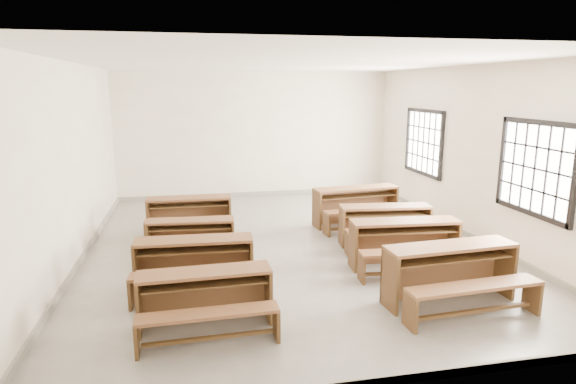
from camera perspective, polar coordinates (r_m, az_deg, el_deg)
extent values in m
plane|color=gray|center=(8.71, 0.00, -6.44)|extent=(8.50, 8.50, 0.00)
cube|color=silver|center=(8.26, 0.00, 14.91)|extent=(7.00, 8.50, 0.05)
cube|color=silver|center=(12.48, -3.88, 6.78)|extent=(7.00, 0.05, 3.20)
cube|color=silver|center=(4.36, 11.10, -3.94)|extent=(7.00, 0.05, 3.20)
cube|color=silver|center=(8.38, -24.02, 3.00)|extent=(0.05, 8.50, 3.20)
cube|color=silver|center=(9.64, 20.75, 4.36)|extent=(0.05, 8.50, 3.20)
cube|color=gray|center=(12.72, -3.78, -0.19)|extent=(7.00, 0.04, 0.10)
cube|color=gray|center=(5.01, 10.34, -21.23)|extent=(7.00, 0.04, 0.10)
cube|color=gray|center=(8.74, -23.16, -7.07)|extent=(0.04, 8.50, 0.10)
cube|color=gray|center=(9.96, 20.10, -4.50)|extent=(0.04, 8.50, 0.10)
cube|color=white|center=(8.19, 27.35, 2.49)|extent=(0.02, 1.50, 1.30)
cube|color=black|center=(8.10, 27.73, 7.30)|extent=(0.06, 1.62, 0.08)
cube|color=black|center=(8.30, 26.78, -2.20)|extent=(0.06, 1.62, 0.08)
cube|color=black|center=(7.58, 30.92, 1.43)|extent=(0.06, 0.08, 1.46)
cube|color=black|center=(8.80, 24.07, 3.39)|extent=(0.06, 0.08, 1.46)
cube|color=white|center=(11.19, 15.86, 5.70)|extent=(0.02, 1.50, 1.30)
cube|color=black|center=(11.13, 15.98, 9.22)|extent=(0.06, 1.62, 0.08)
cube|color=black|center=(11.28, 15.57, 2.22)|extent=(0.06, 1.62, 0.08)
cube|color=black|center=(10.49, 17.73, 5.16)|extent=(0.06, 0.08, 1.46)
cube|color=black|center=(11.89, 14.04, 6.16)|extent=(0.06, 0.08, 1.46)
cube|color=brown|center=(5.79, -9.88, -9.35)|extent=(1.57, 0.44, 0.04)
cube|color=brown|center=(6.09, -9.86, -11.82)|extent=(1.56, 0.09, 0.66)
cube|color=#4D321A|center=(5.95, -17.27, -12.84)|extent=(0.05, 0.39, 0.66)
cube|color=#4D321A|center=(6.01, -2.34, -11.98)|extent=(0.05, 0.39, 0.66)
cube|color=#4D321A|center=(5.83, -9.82, -10.67)|extent=(1.45, 0.34, 0.02)
cube|color=brown|center=(5.47, -9.45, -14.02)|extent=(1.57, 0.32, 0.04)
cube|color=#4D321A|center=(5.58, -17.50, -16.26)|extent=(0.05, 0.27, 0.37)
cube|color=#4D321A|center=(5.65, -1.38, -15.28)|extent=(0.05, 0.27, 0.37)
cube|color=#4D321A|center=(5.61, -9.34, -16.70)|extent=(1.44, 0.09, 0.04)
cube|color=brown|center=(6.87, -11.12, -5.60)|extent=(1.66, 0.50, 0.04)
cube|color=brown|center=(7.16, -10.93, -7.96)|extent=(1.64, 0.13, 0.70)
cube|color=#4D321A|center=(7.08, -17.52, -8.57)|extent=(0.06, 0.41, 0.70)
cube|color=#4D321A|center=(6.99, -4.39, -8.26)|extent=(0.06, 0.41, 0.70)
cube|color=#4D321A|center=(6.90, -11.08, -6.79)|extent=(1.53, 0.39, 0.02)
cube|color=brown|center=(6.50, -11.20, -9.53)|extent=(1.65, 0.37, 0.04)
cube|color=#4D321A|center=(6.68, -18.10, -11.32)|extent=(0.06, 0.29, 0.39)
cube|color=#4D321A|center=(6.59, -4.05, -11.04)|extent=(0.06, 0.29, 0.39)
cube|color=#4D321A|center=(6.62, -11.09, -11.99)|extent=(1.51, 0.13, 0.04)
cube|color=brown|center=(8.19, -11.47, -3.32)|extent=(1.46, 0.47, 0.04)
cube|color=brown|center=(8.44, -11.29, -5.14)|extent=(1.43, 0.15, 0.61)
cube|color=#4D321A|center=(8.37, -16.17, -5.54)|extent=(0.06, 0.36, 0.61)
cube|color=#4D321A|center=(8.26, -6.50, -5.37)|extent=(0.06, 0.36, 0.61)
cube|color=#4D321A|center=(8.21, -11.44, -4.20)|extent=(1.35, 0.37, 0.02)
cube|color=brown|center=(7.85, -11.62, -6.08)|extent=(1.45, 0.36, 0.04)
cube|color=#4D321A|center=(8.00, -16.61, -7.42)|extent=(0.06, 0.25, 0.34)
cube|color=#4D321A|center=(7.88, -6.45, -7.27)|extent=(0.06, 0.25, 0.34)
cube|color=#4D321A|center=(7.94, -11.54, -7.92)|extent=(1.33, 0.15, 0.04)
cube|color=brown|center=(9.50, -11.67, -0.71)|extent=(1.61, 0.44, 0.04)
cube|color=brown|center=(9.76, -11.56, -2.54)|extent=(1.60, 0.08, 0.68)
cube|color=#4D321A|center=(9.64, -16.23, -2.97)|extent=(0.05, 0.40, 0.68)
cube|color=#4D321A|center=(9.59, -6.91, -2.64)|extent=(0.05, 0.40, 0.68)
cube|color=#4D321A|center=(9.51, -11.64, -1.56)|extent=(1.49, 0.34, 0.02)
cube|color=brown|center=(9.10, -11.67, -3.24)|extent=(1.61, 0.32, 0.04)
cube|color=#4D321A|center=(9.21, -16.49, -4.67)|extent=(0.05, 0.28, 0.38)
cube|color=#4D321A|center=(9.16, -6.71, -4.33)|extent=(0.05, 0.28, 0.38)
cube|color=#4D321A|center=(9.18, -11.59, -5.05)|extent=(1.48, 0.09, 0.04)
cube|color=brown|center=(6.66, 18.76, -6.11)|extent=(1.79, 0.56, 0.04)
cube|color=brown|center=(6.94, 17.62, -8.75)|extent=(1.77, 0.16, 0.75)
cube|color=#4D321A|center=(6.37, 11.95, -10.35)|extent=(0.07, 0.44, 0.75)
cube|color=#4D321A|center=(7.29, 24.24, -8.28)|extent=(0.07, 0.44, 0.75)
cube|color=#4D321A|center=(6.69, 18.77, -7.42)|extent=(1.65, 0.44, 0.02)
cube|color=brown|center=(6.36, 21.29, -10.36)|extent=(1.78, 0.42, 0.04)
cube|color=#4D321A|center=(6.01, 14.28, -13.66)|extent=(0.06, 0.31, 0.42)
cube|color=#4D321A|center=(6.97, 26.96, -10.93)|extent=(0.06, 0.31, 0.42)
cube|color=#4D321A|center=(6.49, 21.05, -13.07)|extent=(1.63, 0.16, 0.04)
cube|color=brown|center=(7.77, 13.72, -3.41)|extent=(1.73, 0.55, 0.04)
cube|color=brown|center=(8.05, 13.10, -5.67)|extent=(1.70, 0.17, 0.72)
cube|color=#4D321A|center=(7.63, 7.70, -6.45)|extent=(0.07, 0.43, 0.72)
cube|color=#4D321A|center=(8.20, 19.04, -5.70)|extent=(0.07, 0.43, 0.72)
cube|color=#4D321A|center=(7.79, 13.72, -4.51)|extent=(1.59, 0.44, 0.02)
cube|color=brown|center=(7.40, 15.01, -6.86)|extent=(1.72, 0.43, 0.04)
cube|color=#4D321A|center=(7.21, 8.72, -8.96)|extent=(0.07, 0.30, 0.40)
cube|color=#4D321A|center=(7.81, 20.62, -7.95)|extent=(0.07, 0.30, 0.40)
cube|color=#4D321A|center=(7.51, 14.88, -9.16)|extent=(1.57, 0.17, 0.04)
cube|color=brown|center=(8.80, 11.48, -1.70)|extent=(1.65, 0.58, 0.04)
cube|color=brown|center=(9.06, 11.06, -3.65)|extent=(1.61, 0.22, 0.69)
cube|color=#4D321A|center=(8.71, 6.39, -4.16)|extent=(0.08, 0.41, 0.69)
cube|color=#4D321A|center=(9.15, 16.14, -3.77)|extent=(0.08, 0.41, 0.69)
cube|color=#4D321A|center=(8.82, 11.48, -2.62)|extent=(1.52, 0.47, 0.02)
cube|color=brown|center=(8.42, 12.34, -4.51)|extent=(1.64, 0.46, 0.04)
cube|color=#4D321A|center=(8.29, 7.04, -6.12)|extent=(0.07, 0.29, 0.38)
cube|color=#4D321A|center=(8.75, 17.23, -5.61)|extent=(0.07, 0.29, 0.38)
cube|color=#4D321A|center=(8.52, 12.25, -6.46)|extent=(1.49, 0.22, 0.04)
cube|color=brown|center=(9.97, 8.06, 0.44)|extent=(1.79, 0.62, 0.04)
cube|color=brown|center=(10.24, 7.52, -1.51)|extent=(1.75, 0.23, 0.75)
cube|color=#4D321A|center=(9.73, 3.43, -2.15)|extent=(0.09, 0.44, 0.75)
cube|color=#4D321A|center=(10.45, 12.24, -1.39)|extent=(0.09, 0.44, 0.75)
cube|color=#4D321A|center=(9.99, 8.09, -0.45)|extent=(1.65, 0.50, 0.02)
cube|color=brown|center=(9.58, 9.38, -2.12)|extent=(1.78, 0.49, 0.04)
cube|color=#4D321A|center=(9.29, 4.60, -3.92)|extent=(0.08, 0.31, 0.42)
cube|color=#4D321A|center=(10.05, 13.71, -3.00)|extent=(0.08, 0.31, 0.42)
cube|color=#4D321A|center=(9.67, 9.31, -4.01)|extent=(1.62, 0.23, 0.04)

